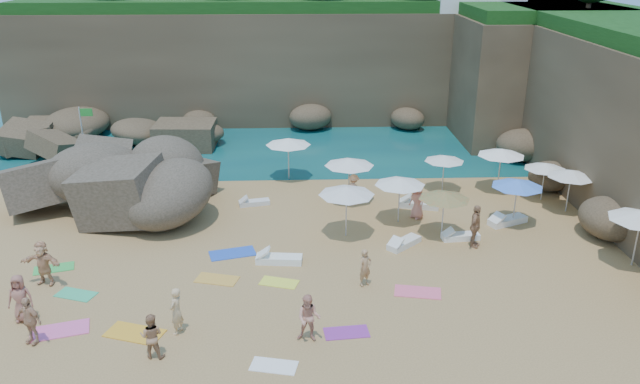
{
  "coord_description": "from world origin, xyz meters",
  "views": [
    {
      "loc": [
        0.98,
        -23.05,
        12.22
      ],
      "look_at": [
        2.0,
        3.0,
        2.0
      ],
      "focal_mm": 35.0,
      "sensor_mm": 36.0,
      "label": 1
    }
  ],
  "objects_px": {
    "rock_outcrop": "(112,212)",
    "parasol_1": "(400,181)",
    "person_stand_1": "(151,336)",
    "person_stand_4": "(417,201)",
    "lounger_0": "(254,203)",
    "person_stand_5": "(139,163)",
    "flag_pole": "(84,131)",
    "person_stand_3": "(475,226)",
    "person_stand_2": "(354,189)",
    "parasol_0": "(288,142)",
    "parasol_2": "(349,162)",
    "person_stand_6": "(176,311)"
  },
  "relations": [
    {
      "from": "person_stand_4",
      "to": "person_stand_6",
      "type": "height_order",
      "value": "person_stand_4"
    },
    {
      "from": "parasol_1",
      "to": "person_stand_4",
      "type": "xyz_separation_m",
      "value": [
        0.97,
        0.47,
        -1.19
      ]
    },
    {
      "from": "parasol_0",
      "to": "person_stand_3",
      "type": "height_order",
      "value": "parasol_0"
    },
    {
      "from": "lounger_0",
      "to": "person_stand_3",
      "type": "relative_size",
      "value": 0.8
    },
    {
      "from": "parasol_0",
      "to": "flag_pole",
      "type": "bearing_deg",
      "value": 172.37
    },
    {
      "from": "person_stand_5",
      "to": "flag_pole",
      "type": "bearing_deg",
      "value": 145.17
    },
    {
      "from": "flag_pole",
      "to": "parasol_1",
      "type": "distance_m",
      "value": 18.62
    },
    {
      "from": "person_stand_1",
      "to": "person_stand_4",
      "type": "xyz_separation_m",
      "value": [
        10.45,
        10.67,
        0.1
      ]
    },
    {
      "from": "person_stand_5",
      "to": "parasol_1",
      "type": "bearing_deg",
      "value": -46.95
    },
    {
      "from": "flag_pole",
      "to": "parasol_0",
      "type": "distance_m",
      "value": 11.75
    },
    {
      "from": "parasol_0",
      "to": "parasol_1",
      "type": "xyz_separation_m",
      "value": [
        5.27,
        -6.22,
        -0.13
      ]
    },
    {
      "from": "person_stand_1",
      "to": "person_stand_2",
      "type": "bearing_deg",
      "value": -114.34
    },
    {
      "from": "rock_outcrop",
      "to": "parasol_1",
      "type": "xyz_separation_m",
      "value": [
        14.0,
        -1.72,
        2.07
      ]
    },
    {
      "from": "parasol_0",
      "to": "person_stand_1",
      "type": "height_order",
      "value": "parasol_0"
    },
    {
      "from": "flag_pole",
      "to": "person_stand_6",
      "type": "bearing_deg",
      "value": -64.44
    },
    {
      "from": "parasol_2",
      "to": "person_stand_4",
      "type": "distance_m",
      "value": 3.99
    },
    {
      "from": "parasol_0",
      "to": "person_stand_6",
      "type": "distance_m",
      "value": 15.61
    },
    {
      "from": "rock_outcrop",
      "to": "person_stand_5",
      "type": "relative_size",
      "value": 5.0
    },
    {
      "from": "parasol_2",
      "to": "person_stand_2",
      "type": "relative_size",
      "value": 1.57
    },
    {
      "from": "person_stand_2",
      "to": "person_stand_4",
      "type": "height_order",
      "value": "person_stand_4"
    },
    {
      "from": "flag_pole",
      "to": "person_stand_3",
      "type": "distance_m",
      "value": 22.49
    },
    {
      "from": "parasol_1",
      "to": "person_stand_2",
      "type": "bearing_deg",
      "value": 130.18
    },
    {
      "from": "person_stand_6",
      "to": "person_stand_4",
      "type": "bearing_deg",
      "value": 152.76
    },
    {
      "from": "person_stand_3",
      "to": "person_stand_6",
      "type": "distance_m",
      "value": 13.33
    },
    {
      "from": "rock_outcrop",
      "to": "parasol_0",
      "type": "distance_m",
      "value": 10.06
    },
    {
      "from": "rock_outcrop",
      "to": "person_stand_4",
      "type": "relative_size",
      "value": 4.55
    },
    {
      "from": "person_stand_1",
      "to": "person_stand_4",
      "type": "relative_size",
      "value": 0.88
    },
    {
      "from": "parasol_1",
      "to": "parasol_2",
      "type": "bearing_deg",
      "value": 130.25
    },
    {
      "from": "person_stand_2",
      "to": "person_stand_5",
      "type": "height_order",
      "value": "person_stand_2"
    },
    {
      "from": "person_stand_1",
      "to": "person_stand_5",
      "type": "distance_m",
      "value": 17.69
    },
    {
      "from": "flag_pole",
      "to": "parasol_0",
      "type": "height_order",
      "value": "flag_pole"
    },
    {
      "from": "flag_pole",
      "to": "person_stand_2",
      "type": "bearing_deg",
      "value": -20.08
    },
    {
      "from": "person_stand_1",
      "to": "person_stand_6",
      "type": "xyz_separation_m",
      "value": [
        0.55,
        1.31,
        0.08
      ]
    },
    {
      "from": "rock_outcrop",
      "to": "parasol_1",
      "type": "distance_m",
      "value": 14.26
    },
    {
      "from": "person_stand_6",
      "to": "person_stand_1",
      "type": "bearing_deg",
      "value": -3.55
    },
    {
      "from": "parasol_0",
      "to": "lounger_0",
      "type": "height_order",
      "value": "parasol_0"
    },
    {
      "from": "lounger_0",
      "to": "person_stand_4",
      "type": "bearing_deg",
      "value": -25.5
    },
    {
      "from": "lounger_0",
      "to": "person_stand_6",
      "type": "relative_size",
      "value": 0.91
    },
    {
      "from": "lounger_0",
      "to": "rock_outcrop",
      "type": "bearing_deg",
      "value": 173.5
    },
    {
      "from": "rock_outcrop",
      "to": "lounger_0",
      "type": "height_order",
      "value": "rock_outcrop"
    },
    {
      "from": "person_stand_1",
      "to": "person_stand_2",
      "type": "height_order",
      "value": "person_stand_2"
    },
    {
      "from": "rock_outcrop",
      "to": "person_stand_4",
      "type": "distance_m",
      "value": 15.05
    },
    {
      "from": "person_stand_1",
      "to": "parasol_1",
      "type": "bearing_deg",
      "value": -126.16
    },
    {
      "from": "person_stand_6",
      "to": "parasol_2",
      "type": "bearing_deg",
      "value": 168.76
    },
    {
      "from": "flag_pole",
      "to": "parasol_0",
      "type": "xyz_separation_m",
      "value": [
        11.64,
        -1.56,
        -0.29
      ]
    },
    {
      "from": "parasol_1",
      "to": "person_stand_1",
      "type": "xyz_separation_m",
      "value": [
        -9.49,
        -10.21,
        -1.29
      ]
    },
    {
      "from": "parasol_0",
      "to": "person_stand_2",
      "type": "distance_m",
      "value": 5.32
    },
    {
      "from": "lounger_0",
      "to": "person_stand_6",
      "type": "bearing_deg",
      "value": -111.68
    },
    {
      "from": "flag_pole",
      "to": "person_stand_5",
      "type": "relative_size",
      "value": 2.44
    },
    {
      "from": "flag_pole",
      "to": "person_stand_6",
      "type": "xyz_separation_m",
      "value": [
        7.98,
        -16.67,
        -1.63
      ]
    }
  ]
}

